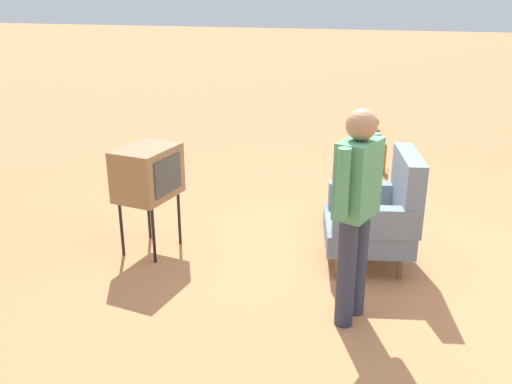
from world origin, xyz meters
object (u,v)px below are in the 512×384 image
object	(u,v)px
side_table	(360,183)
bottle_tall_amber	(383,159)
tv_on_stand	(148,173)
soda_can_blue	(339,164)
bottle_wine_green	(362,155)
flower_vase	(340,164)
person_standing	(356,205)
armchair	(380,214)

from	to	relation	value
side_table	bottle_tall_amber	size ratio (longest dim) A/B	2.04
tv_on_stand	soda_can_blue	world-z (taller)	tv_on_stand
bottle_wine_green	flower_vase	size ratio (longest dim) A/B	1.21
person_standing	bottle_tall_amber	distance (m)	1.84
tv_on_stand	flower_vase	bearing A→B (deg)	116.25
bottle_wine_green	soda_can_blue	size ratio (longest dim) A/B	2.62
soda_can_blue	side_table	bearing A→B (deg)	65.71
armchair	side_table	distance (m)	0.77
person_standing	soda_can_blue	world-z (taller)	person_standing
tv_on_stand	flower_vase	size ratio (longest dim) A/B	3.89
bottle_wine_green	bottle_tall_amber	bearing A→B (deg)	77.92
side_table	bottle_wine_green	world-z (taller)	bottle_wine_green
bottle_tall_amber	tv_on_stand	bearing A→B (deg)	-61.86
side_table	person_standing	distance (m)	1.76
bottle_wine_green	armchair	bearing A→B (deg)	15.69
soda_can_blue	bottle_tall_amber	bearing A→B (deg)	91.73
armchair	side_table	bearing A→B (deg)	-161.30
bottle_tall_amber	soda_can_blue	size ratio (longest dim) A/B	2.46
person_standing	side_table	bearing A→B (deg)	-176.45
armchair	bottle_wine_green	size ratio (longest dim) A/B	3.31
tv_on_stand	armchair	bearing A→B (deg)	97.04
armchair	soda_can_blue	bearing A→B (deg)	-150.10
bottle_tall_amber	side_table	bearing A→B (deg)	-60.13
tv_on_stand	bottle_tall_amber	size ratio (longest dim) A/B	3.43
side_table	bottle_wine_green	xyz separation A→B (m)	(-0.16, -0.00, 0.25)
tv_on_stand	bottle_tall_amber	bearing A→B (deg)	118.14
tv_on_stand	side_table	bearing A→B (deg)	117.94
armchair	flower_vase	world-z (taller)	armchair
side_table	flower_vase	bearing A→B (deg)	-49.64
side_table	bottle_tall_amber	bearing A→B (deg)	119.87
armchair	soda_can_blue	distance (m)	0.98
armchair	side_table	world-z (taller)	armchair
armchair	flower_vase	distance (m)	0.77
soda_can_blue	armchair	bearing A→B (deg)	29.90
armchair	tv_on_stand	distance (m)	2.16
bottle_tall_amber	flower_vase	world-z (taller)	bottle_tall_amber
tv_on_stand	soda_can_blue	bearing A→B (deg)	123.84
tv_on_stand	person_standing	world-z (taller)	person_standing
tv_on_stand	flower_vase	distance (m)	1.88
tv_on_stand	bottle_tall_amber	world-z (taller)	tv_on_stand
flower_vase	bottle_tall_amber	bearing A→B (deg)	125.30
bottle_wine_green	soda_can_blue	bearing A→B (deg)	-75.73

